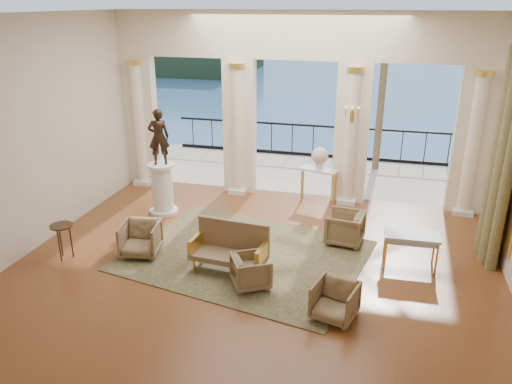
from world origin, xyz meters
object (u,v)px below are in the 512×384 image
(settee, at_px, (230,247))
(console_table, at_px, (319,175))
(armchair_c, at_px, (345,226))
(statue, at_px, (159,137))
(game_table, at_px, (412,237))
(armchair_a, at_px, (140,237))
(armchair_b, at_px, (335,299))
(armchair_d, at_px, (251,270))
(side_table, at_px, (62,230))
(pedestal, at_px, (162,190))

(settee, xyz_separation_m, console_table, (1.11, 3.75, 0.25))
(armchair_c, bearing_deg, statue, -90.08)
(game_table, bearing_deg, armchair_a, -172.81)
(armchair_a, relative_size, game_table, 0.73)
(armchair_b, xyz_separation_m, armchair_d, (-1.51, 0.58, -0.01))
(armchair_c, xyz_separation_m, side_table, (-5.20, -2.02, 0.23))
(armchair_c, distance_m, armchair_d, 2.54)
(armchair_d, xyz_separation_m, side_table, (-3.77, 0.08, 0.28))
(armchair_a, height_order, armchair_c, armchair_c)
(armchair_d, xyz_separation_m, statue, (-2.84, 2.62, 1.52))
(settee, xyz_separation_m, pedestal, (-2.32, 2.15, 0.12))
(settee, height_order, statue, statue)
(settee, bearing_deg, pedestal, 142.45)
(armchair_d, bearing_deg, game_table, -91.68)
(game_table, distance_m, pedestal, 5.67)
(armchair_b, bearing_deg, side_table, -172.32)
(game_table, distance_m, console_table, 3.52)
(game_table, bearing_deg, statue, 165.73)
(armchair_a, xyz_separation_m, statue, (-0.44, 2.03, 1.48))
(pedestal, distance_m, side_table, 2.70)
(game_table, distance_m, side_table, 6.60)
(armchair_c, xyz_separation_m, statue, (-4.27, 0.51, 1.47))
(armchair_d, height_order, side_table, side_table)
(armchair_c, relative_size, settee, 0.51)
(statue, bearing_deg, pedestal, -67.94)
(armchair_a, xyz_separation_m, game_table, (5.10, 0.82, 0.24))
(settee, bearing_deg, game_table, 21.43)
(armchair_b, xyz_separation_m, statue, (-4.36, 3.20, 1.51))
(armchair_b, bearing_deg, pedestal, 158.52)
(console_table, bearing_deg, armchair_a, -113.75)
(armchair_a, relative_size, console_table, 0.76)
(armchair_b, height_order, statue, statue)
(armchair_c, height_order, game_table, armchair_c)
(armchair_a, height_order, console_table, console_table)
(armchair_d, xyz_separation_m, console_table, (0.59, 4.22, 0.39))
(armchair_a, distance_m, statue, 2.55)
(armchair_c, height_order, side_table, armchair_c)
(armchair_b, relative_size, game_table, 0.66)
(side_table, bearing_deg, armchair_b, -7.11)
(pedestal, bearing_deg, armchair_c, -6.86)
(armchair_a, height_order, statue, statue)
(armchair_a, xyz_separation_m, side_table, (-1.37, -0.51, 0.24))
(console_table, bearing_deg, armchair_d, -82.26)
(console_table, distance_m, side_table, 6.01)
(armchair_c, relative_size, pedestal, 0.61)
(armchair_b, distance_m, side_table, 5.33)
(statue, xyz_separation_m, console_table, (3.43, 1.60, -1.13))
(armchair_b, relative_size, settee, 0.46)
(armchair_a, height_order, side_table, armchair_a)
(armchair_c, bearing_deg, armchair_b, 8.63)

